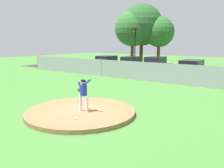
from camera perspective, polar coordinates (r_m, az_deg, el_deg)
The scene contains 15 objects.
ground_plane at distance 15.94m, azimuth 7.43°, elevation -1.94°, with size 80.00×80.00×0.00m, color #427A33.
asphalt_strip at distance 23.65m, azimuth 17.40°, elevation 1.69°, with size 44.00×7.00×0.01m, color #2B2B2D.
pitchers_mound at distance 11.19m, azimuth -7.62°, elevation -6.77°, with size 5.11×5.11×0.19m, color olive.
pitcher_youth at distance 10.72m, azimuth -7.00°, elevation -1.94°, with size 0.83×0.32×1.54m.
baseball at distance 9.82m, azimuth -8.75°, elevation -8.43°, with size 0.07×0.07×0.07m, color white.
chainlink_fence at distance 19.36m, azimuth 13.20°, elevation 2.51°, with size 33.58×0.07×1.74m.
parked_car_red at distance 23.02m, azimuth 18.73°, elevation 3.39°, with size 2.00×4.54×1.68m.
parked_car_silver at distance 26.44m, azimuth 4.77°, elevation 4.76°, with size 1.92×4.24×1.71m.
parked_car_champagne at distance 28.56m, azimuth -1.35°, elevation 5.17°, with size 1.91×4.14×1.66m.
parked_car_white at distance 25.25m, azimuth 10.48°, elevation 4.42°, with size 2.09×4.35×1.77m.
traffic_cone_orange at distance 25.59m, azimuth 15.42°, elevation 3.00°, with size 0.40×0.40×0.55m.
traffic_light_near at distance 30.95m, azimuth 5.53°, elevation 10.42°, with size 0.28×0.46×5.03m.
tree_leaning_west at distance 33.98m, azimuth 5.02°, elevation 13.28°, with size 4.99×4.99×7.64m.
tree_slender_far at distance 34.63m, azimuth 7.26°, elevation 14.08°, with size 5.89×5.89×8.63m.
tree_bushy_near at distance 33.89m, azimuth 11.39°, elevation 12.30°, with size 4.21×4.21×6.76m.
Camera 1 is at (7.43, -7.69, 3.38)m, focal length 37.54 mm.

